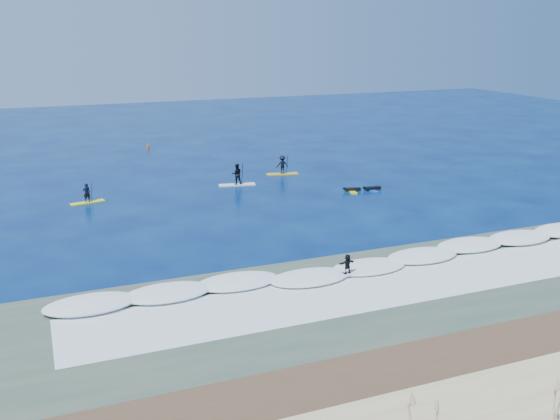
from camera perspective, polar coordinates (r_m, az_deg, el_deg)
name	(u,v)px	position (r m, az deg, el deg)	size (l,w,h in m)	color
ground	(287,222)	(46.12, 0.69, -1.13)	(160.00, 160.00, 0.00)	#031347
wet_sand_strip	(477,362)	(29.02, 17.54, -13.08)	(90.00, 5.00, 0.08)	#4D3423
shallow_water	(386,295)	(34.43, 9.69, -7.66)	(90.00, 13.00, 0.01)	#364A3D
breaking_wave	(351,269)	(37.61, 6.53, -5.40)	(40.00, 6.00, 0.30)	white
whitewater	(377,288)	(35.21, 8.84, -7.06)	(34.00, 5.00, 0.02)	silver
sup_paddler_left	(87,196)	(53.35, -17.23, 1.23)	(2.80, 1.23, 1.91)	yellow
sup_paddler_center	(237,176)	(56.81, -3.97, 3.12)	(3.40, 1.37, 2.32)	white
sup_paddler_right	(282,166)	(60.90, 0.22, 4.05)	(3.17, 1.31, 2.17)	gold
prone_paddler_near	(352,190)	(55.04, 6.57, 1.84)	(1.61, 2.10, 0.42)	yellow
prone_paddler_far	(372,189)	(55.61, 8.37, 1.93)	(1.72, 2.20, 0.45)	#173FAF
wave_surfer	(347,266)	(36.12, 6.18, -5.08)	(1.80, 0.70, 1.27)	white
marker_buoy	(148,147)	(75.28, -11.98, 5.68)	(0.31, 0.31, 0.73)	#D95413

